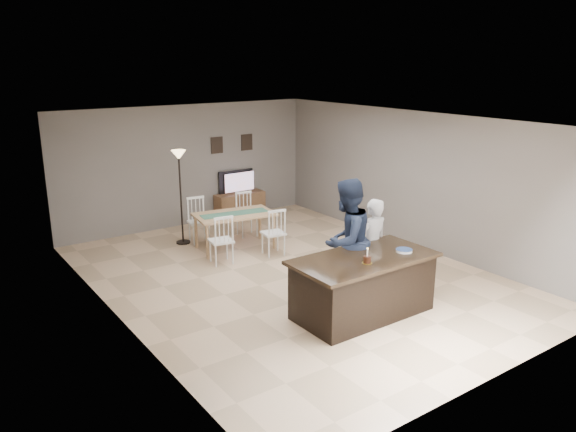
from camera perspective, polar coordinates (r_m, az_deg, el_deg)
floor at (r=9.83m, az=0.35°, el=-6.19°), size 8.00×8.00×0.00m
room_shell at (r=9.34m, az=0.37°, el=3.40°), size 8.00×8.00×8.00m
kitchen_island at (r=8.38m, az=7.62°, el=-7.01°), size 2.15×1.10×0.90m
tv_console at (r=13.37m, az=-4.91°, el=1.09°), size 1.20×0.40×0.60m
television at (r=13.30m, az=-5.12°, el=3.50°), size 0.91×0.12×0.53m
tv_screen_glow at (r=13.23m, az=-4.94°, el=3.47°), size 0.78×0.00×0.78m
picture_frames at (r=13.23m, az=-5.70°, el=7.32°), size 1.10×0.02×0.38m
doorway at (r=6.11m, az=-9.94°, el=-7.81°), size 0.00×2.10×2.65m
woman at (r=9.08m, az=8.51°, el=-3.03°), size 0.58×0.39×1.56m
man at (r=8.66m, az=5.94°, el=-2.53°), size 1.10×0.95×1.94m
birthday_cake at (r=7.96m, az=8.04°, el=-4.40°), size 0.15×0.15×0.23m
plate_stack at (r=8.52m, az=11.71°, el=-3.45°), size 0.25×0.25×0.04m
dining_table at (r=11.13m, az=-5.44°, el=-0.36°), size 1.72×1.94×0.94m
floor_lamp at (r=11.40m, az=-10.97°, el=4.44°), size 0.29×0.29×1.92m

